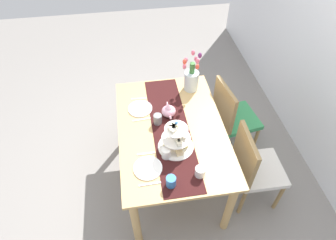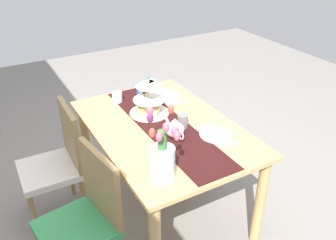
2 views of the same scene
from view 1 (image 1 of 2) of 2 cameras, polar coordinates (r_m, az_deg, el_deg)
The scene contains 18 objects.
ground_plane at distance 3.16m, azimuth 0.58°, elevation -10.97°, with size 8.00×8.00×0.00m, color gray.
dining_table at distance 2.64m, azimuth 0.69°, elevation -3.34°, with size 1.41×0.95×0.77m.
chair_left at distance 3.10m, azimuth 12.56°, elevation 0.88°, with size 0.48×0.48×0.91m.
chair_right at distance 2.73m, azimuth 16.71°, elevation -8.80°, with size 0.43×0.43×0.91m.
table_runner at distance 2.55m, azimuth 0.49°, elevation -1.65°, with size 1.37×0.32×0.00m, color black.
tiered_cake_stand at distance 2.34m, azimuth 1.68°, elevation -3.85°, with size 0.30×0.30×0.30m.
teapot at distance 2.62m, azimuth 0.13°, elevation 1.87°, with size 0.24×0.13×0.14m.
tulip_vase at distance 2.87m, azimuth 4.70°, elevation 8.38°, with size 0.20×0.19×0.43m.
cream_jug at distance 2.23m, azimuth 6.42°, elevation -10.23°, with size 0.08×0.08×0.09m, color white.
dinner_plate_left at distance 2.73m, azimuth -5.57°, elevation 2.27°, with size 0.23×0.23×0.01m, color white.
fork_left at distance 2.84m, azimuth -5.83°, elevation 4.25°, with size 0.02×0.15×0.01m, color silver.
knife_left at distance 2.63m, azimuth -5.29°, elevation 0.07°, with size 0.01×0.17×0.01m, color silver.
dinner_plate_right at distance 2.29m, azimuth -4.03°, elevation -9.53°, with size 0.23×0.23×0.01m, color white.
fork_right at distance 2.38m, azimuth -4.41°, elevation -6.70°, with size 0.02×0.15×0.01m, color silver.
knife_right at distance 2.21m, azimuth -3.61°, elevation -12.64°, with size 0.01×0.17×0.01m, color silver.
mug_grey at distance 2.56m, azimuth -2.06°, elevation 0.18°, with size 0.08×0.08×0.10m, color slate.
mug_white_text at distance 2.32m, azimuth -0.37°, elevation -6.63°, with size 0.08×0.08×0.10m, color white.
mug_orange at distance 2.17m, azimuth 0.60°, elevation -12.18°, with size 0.08×0.08×0.10m, color #3370B7.
Camera 1 is at (1.68, -0.30, 2.66)m, focal length 30.57 mm.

